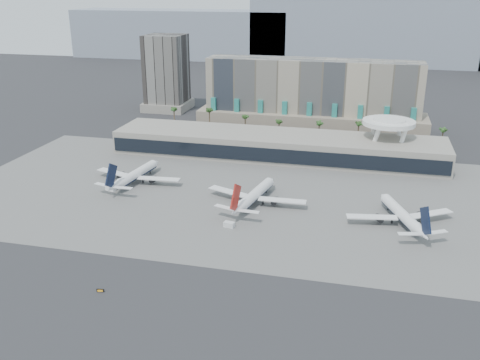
% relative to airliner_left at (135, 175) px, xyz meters
% --- Properties ---
extents(ground, '(900.00, 900.00, 0.00)m').
position_rel_airliner_left_xyz_m(ground, '(55.50, -56.07, -3.82)').
color(ground, '#232326').
rests_on(ground, ground).
extents(apron_pad, '(260.00, 130.00, 0.06)m').
position_rel_airliner_left_xyz_m(apron_pad, '(55.50, -1.07, -3.79)').
color(apron_pad, '#5B5B59').
rests_on(apron_pad, ground).
extents(mountain_ridge, '(680.00, 60.00, 70.00)m').
position_rel_airliner_left_xyz_m(mountain_ridge, '(83.38, 413.93, 26.07)').
color(mountain_ridge, gray).
rests_on(mountain_ridge, ground).
extents(hotel, '(140.00, 30.00, 42.00)m').
position_rel_airliner_left_xyz_m(hotel, '(65.50, 118.34, 12.99)').
color(hotel, tan).
rests_on(hotel, ground).
extents(office_tower, '(30.00, 30.00, 52.00)m').
position_rel_airliner_left_xyz_m(office_tower, '(-39.50, 143.93, 19.12)').
color(office_tower, black).
rests_on(office_tower, ground).
extents(terminal, '(170.00, 32.50, 14.50)m').
position_rel_airliner_left_xyz_m(terminal, '(55.50, 53.77, 2.70)').
color(terminal, gray).
rests_on(terminal, ground).
extents(saucer_structure, '(26.00, 26.00, 21.89)m').
position_rel_airliner_left_xyz_m(saucer_structure, '(110.50, 59.93, 14.64)').
color(saucer_structure, white).
rests_on(saucer_structure, ground).
extents(palm_row, '(157.80, 2.80, 13.10)m').
position_rel_airliner_left_xyz_m(palm_row, '(62.50, 88.93, 6.68)').
color(palm_row, brown).
rests_on(palm_row, ground).
extents(airliner_left, '(42.27, 43.75, 15.13)m').
position_rel_airliner_left_xyz_m(airliner_left, '(0.00, 0.00, 0.00)').
color(airliner_left, white).
rests_on(airliner_left, ground).
extents(airliner_centre, '(42.55, 44.17, 15.36)m').
position_rel_airliner_left_xyz_m(airliner_centre, '(57.70, -11.25, 0.06)').
color(airliner_centre, white).
rests_on(airliner_centre, ground).
extents(airliner_right, '(39.79, 41.06, 14.91)m').
position_rel_airliner_left_xyz_m(airliner_right, '(115.63, -16.93, -0.06)').
color(airliner_right, white).
rests_on(airliner_right, ground).
extents(service_vehicle_a, '(5.25, 3.65, 2.33)m').
position_rel_airliner_left_xyz_m(service_vehicle_a, '(-6.46, -11.49, -2.65)').
color(service_vehicle_a, white).
rests_on(service_vehicle_a, ground).
extents(service_vehicle_b, '(4.32, 2.96, 2.04)m').
position_rel_airliner_left_xyz_m(service_vehicle_b, '(53.37, -35.26, -2.80)').
color(service_vehicle_b, silver).
rests_on(service_vehicle_b, ground).
extents(taxiway_sign, '(2.23, 0.69, 1.00)m').
position_rel_airliner_left_xyz_m(taxiway_sign, '(27.96, -87.25, -3.32)').
color(taxiway_sign, black).
rests_on(taxiway_sign, ground).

